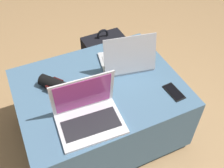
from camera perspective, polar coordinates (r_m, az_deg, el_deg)
The scene contains 7 objects.
ground_plane at distance 2.01m, azimuth -2.32°, elevation -9.97°, with size 14.00×14.00×0.00m, color tan.
ottoman at distance 1.82m, azimuth -2.54°, elevation -5.68°, with size 1.02×0.80×0.48m.
laptop_near at distance 1.43m, azimuth -5.24°, elevation -6.44°, with size 0.36×0.28×0.27m.
laptop_far at distance 1.75m, azimuth 3.26°, elevation 5.44°, with size 0.38×0.31×0.26m.
cell_phone at distance 1.64m, azimuth 13.32°, elevation -1.69°, with size 0.08×0.15×0.01m.
backpack at distance 2.22m, azimuth -1.96°, elevation 5.31°, with size 0.33×0.19×0.53m.
wrist_brace at distance 1.63m, azimuth -12.40°, elevation -0.08°, with size 0.18×0.20×0.07m.
Camera 1 is at (-0.40, -1.07, 1.65)m, focal length 42.00 mm.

